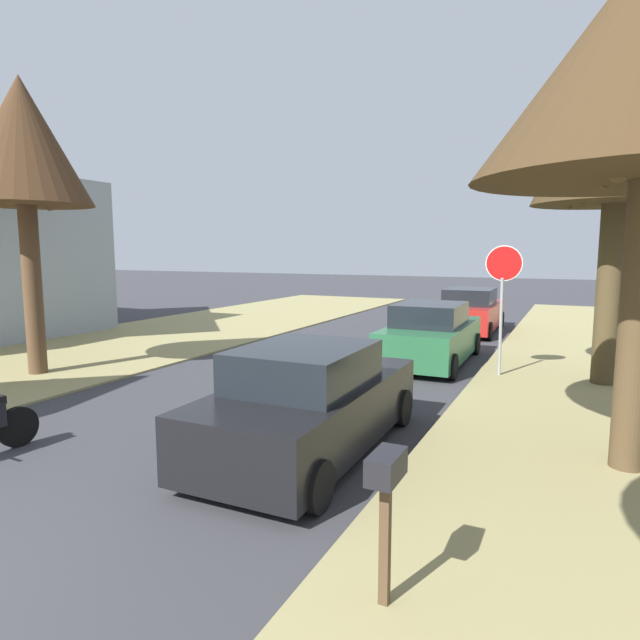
{
  "coord_description": "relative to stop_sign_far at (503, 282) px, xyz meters",
  "views": [
    {
      "loc": [
        5.6,
        -0.7,
        2.89
      ],
      "look_at": [
        0.23,
        10.39,
        1.29
      ],
      "focal_mm": 29.89,
      "sensor_mm": 36.0,
      "label": 1
    }
  ],
  "objects": [
    {
      "name": "curbside_mailbox",
      "position": [
        0.25,
        -8.82,
        -1.14
      ],
      "size": [
        0.22,
        0.44,
        1.27
      ],
      "color": "brown",
      "rests_on": "grass_verge_right"
    },
    {
      "name": "parked_sedan_red",
      "position": [
        -1.9,
        6.79,
        -1.47
      ],
      "size": [
        1.99,
        4.42,
        1.57
      ],
      "color": "red",
      "rests_on": "ground"
    },
    {
      "name": "street_tree_right_mid_b",
      "position": [
        2.12,
        0.18,
        3.46
      ],
      "size": [
        3.32,
        3.32,
        7.58
      ],
      "color": "#4E3F25",
      "rests_on": "grass_verge_right"
    },
    {
      "name": "stop_sign_far",
      "position": [
        0.0,
        0.0,
        0.0
      ],
      "size": [
        0.81,
        0.27,
        2.97
      ],
      "color": "#9EA0A5",
      "rests_on": "grass_verge_right"
    },
    {
      "name": "parked_sedan_black",
      "position": [
        -1.86,
        -6.01,
        -1.47
      ],
      "size": [
        1.99,
        4.42,
        1.57
      ],
      "color": "black",
      "rests_on": "ground"
    },
    {
      "name": "street_tree_left_mid_a",
      "position": [
        -9.78,
        -4.51,
        3.04
      ],
      "size": [
        2.88,
        2.88,
        6.69
      ],
      "color": "brown",
      "rests_on": "grass_verge_left"
    },
    {
      "name": "parked_sedan_green",
      "position": [
        -1.82,
        0.84,
        -1.47
      ],
      "size": [
        1.99,
        4.42,
        1.57
      ],
      "color": "#28663D",
      "rests_on": "ground"
    }
  ]
}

